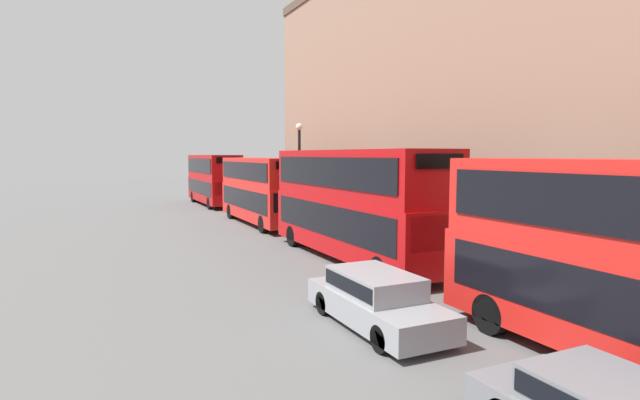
# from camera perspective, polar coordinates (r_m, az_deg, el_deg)

# --- Properties ---
(bus_second_in_queue) EXTENTS (2.59, 11.12, 4.58)m
(bus_second_in_queue) POSITION_cam_1_polar(r_m,az_deg,el_deg) (20.67, 3.88, -0.00)
(bus_second_in_queue) COLOR #B20C0F
(bus_second_in_queue) RESTS_ON ground
(bus_third_in_queue) EXTENTS (2.59, 10.16, 4.18)m
(bus_third_in_queue) POSITION_cam_1_polar(r_m,az_deg,el_deg) (31.60, -6.62, 1.41)
(bus_third_in_queue) COLOR red
(bus_third_in_queue) RESTS_ON ground
(bus_trailing) EXTENTS (2.59, 10.03, 4.35)m
(bus_trailing) POSITION_cam_1_polar(r_m,az_deg,el_deg) (44.38, -12.07, 2.53)
(bus_trailing) COLOR #B20C0F
(bus_trailing) RESTS_ON ground
(car_hatchback) EXTENTS (1.80, 4.63, 1.41)m
(car_hatchback) POSITION_cam_1_polar(r_m,az_deg,el_deg) (13.05, 6.42, -11.07)
(car_hatchback) COLOR gray
(car_hatchback) RESTS_ON ground
(street_lamp) EXTENTS (0.44, 0.44, 6.34)m
(street_lamp) POSITION_cam_1_polar(r_m,az_deg,el_deg) (31.41, -2.37, 4.36)
(street_lamp) COLOR black
(street_lamp) RESTS_ON ground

